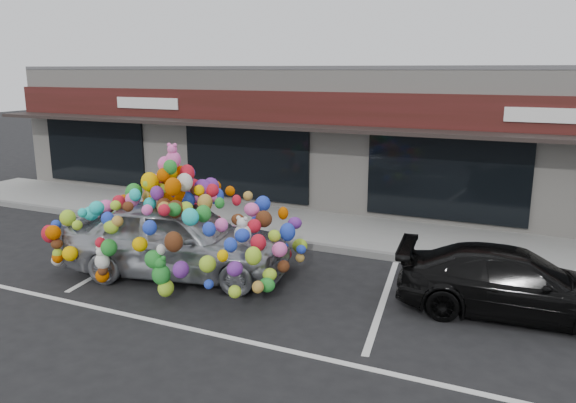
% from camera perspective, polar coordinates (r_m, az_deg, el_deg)
% --- Properties ---
extents(ground, '(90.00, 90.00, 0.00)m').
position_cam_1_polar(ground, '(11.59, -4.20, -8.07)').
color(ground, black).
rests_on(ground, ground).
extents(shop_building, '(24.00, 7.20, 4.31)m').
position_cam_1_polar(shop_building, '(18.75, 8.25, 6.88)').
color(shop_building, beige).
rests_on(shop_building, ground).
extents(sidewalk, '(26.00, 3.00, 0.15)m').
position_cam_1_polar(sidewalk, '(15.01, 3.15, -2.74)').
color(sidewalk, gray).
rests_on(sidewalk, ground).
extents(kerb, '(26.00, 0.18, 0.16)m').
position_cam_1_polar(kerb, '(13.68, 0.84, -4.32)').
color(kerb, slate).
rests_on(kerb, ground).
extents(parking_stripe_left, '(0.73, 4.37, 0.01)m').
position_cam_1_polar(parking_stripe_left, '(13.49, -15.85, -5.42)').
color(parking_stripe_left, silver).
rests_on(parking_stripe_left, ground).
extents(parking_stripe_mid, '(0.73, 4.37, 0.01)m').
position_cam_1_polar(parking_stripe_mid, '(10.80, 9.67, -9.86)').
color(parking_stripe_mid, silver).
rests_on(parking_stripe_mid, ground).
extents(lane_line, '(14.00, 0.12, 0.01)m').
position_cam_1_polar(lane_line, '(8.90, 0.13, -14.94)').
color(lane_line, silver).
rests_on(lane_line, ground).
extents(toy_car, '(3.36, 5.27, 2.88)m').
position_cam_1_polar(toy_car, '(11.82, -11.10, -2.86)').
color(toy_car, '#A8B0B3').
rests_on(toy_car, ground).
extents(black_sedan, '(2.05, 4.15, 1.16)m').
position_cam_1_polar(black_sedan, '(10.66, 21.95, -7.66)').
color(black_sedan, black).
rests_on(black_sedan, ground).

